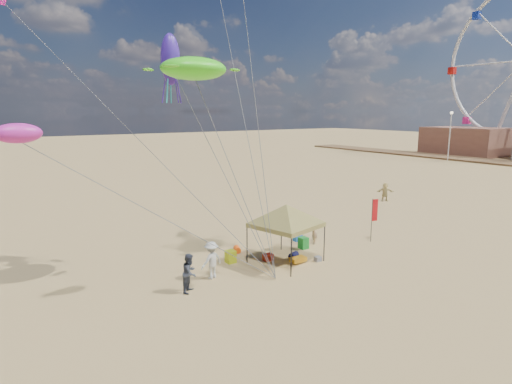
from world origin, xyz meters
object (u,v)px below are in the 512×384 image
Objects in this scene: cooler_blue at (298,238)px; canopy_tent at (286,207)px; person_near_c at (211,260)px; person_far_c at (385,192)px; cooler_red at (268,257)px; chair_yellow at (231,257)px; person_near_a at (314,232)px; lamp_north at (450,128)px; person_near_b at (190,273)px; feather_flag at (374,213)px; chair_green at (303,243)px; beach_cart at (298,259)px.

canopy_tent is at bearing -138.95° from cooler_blue.
person_far_c is (22.23, 7.50, -0.08)m from person_near_c.
canopy_tent is 11.04× the size of cooler_red.
chair_yellow is 6.12m from person_near_a.
canopy_tent is 3.39× the size of person_far_c.
person_near_c is 62.87m from lamp_north.
cooler_red is 5.65m from person_near_b.
feather_flag is (6.99, -0.15, -1.25)m from canopy_tent.
canopy_tent is 2.10× the size of feather_flag.
cooler_blue is at bearing -157.27° from lamp_north.
feather_flag is at bearing -16.91° from chair_green.
chair_yellow is 0.78× the size of beach_cart.
canopy_tent is 3.12× the size of person_near_c.
cooler_blue is 0.29× the size of person_near_b.
person_far_c reaches higher than cooler_red.
chair_yellow is 3.75m from beach_cart.
chair_green reaches higher than cooler_red.
cooler_red and cooler_blue have the same top height.
person_near_c is (-8.04, -1.39, 0.18)m from person_near_a.
person_near_a is at bearing 34.74° from beach_cart.
chair_green is 56.18m from lamp_north.
person_near_a is at bearing 11.58° from cooler_red.
cooler_red is at bearing -27.95° from person_near_b.
feather_flag is 11.57m from person_near_c.
chair_yellow is 0.08× the size of lamp_north.
feather_flag reaches higher than chair_green.
cooler_blue is 0.28× the size of person_near_c.
lamp_north is (59.66, 24.45, 4.60)m from person_near_b.
person_near_a is 15.46m from person_far_c.
person_near_c is 0.23× the size of lamp_north.
feather_flag reaches higher than person_near_c.
person_far_c is at bearing 36.24° from feather_flag.
cooler_blue is (-3.94, 2.80, -1.71)m from feather_flag.
person_near_a is 9.87m from person_near_b.
chair_green is 1.00× the size of chair_yellow.
person_near_b is (-6.11, -0.64, -2.24)m from canopy_tent.
canopy_tent is 3.87m from chair_green.
chair_yellow is at bearing -158.44° from lamp_north.
lamp_north reaches higher than beach_cart.
person_near_b is at bearing -147.23° from chair_yellow.
feather_flag is at bearing 164.93° from person_near_c.
person_near_b reaches higher than person_far_c.
canopy_tent is 58.65m from lamp_north.
person_near_b is at bearing -30.36° from person_near_a.
chair_yellow is (-5.65, -1.04, 0.16)m from cooler_blue.
cooler_red is 0.28× the size of person_near_c.
person_near_a is (6.11, -0.03, 0.42)m from chair_yellow.
chair_green is at bearing 28.17° from canopy_tent.
lamp_north is (54.23, 23.08, 5.33)m from cooler_red.
beach_cart is 0.47× the size of person_near_c.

